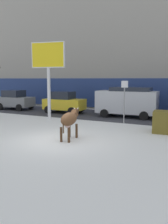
{
  "coord_description": "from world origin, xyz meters",
  "views": [
    {
      "loc": [
        6.01,
        -9.43,
        2.93
      ],
      "look_at": [
        0.19,
        2.23,
        1.1
      ],
      "focal_mm": 37.7,
      "sensor_mm": 36.0,
      "label": 1
    }
  ],
  "objects": [
    {
      "name": "building_facade",
      "position": [
        0.0,
        14.5,
        6.48
      ],
      "size": [
        44.0,
        6.1,
        13.0
      ],
      "color": "gray",
      "rests_on": "ground"
    },
    {
      "name": "pedestrian_by_cars",
      "position": [
        -0.85,
        11.72,
        0.88
      ],
      "size": [
        0.36,
        0.24,
        1.73
      ],
      "color": "#282833",
      "rests_on": "ground"
    },
    {
      "name": "car_grey_hatchback",
      "position": [
        -10.12,
        7.9,
        0.93
      ],
      "size": [
        3.56,
        2.03,
        1.86
      ],
      "color": "slate",
      "rests_on": "ground"
    },
    {
      "name": "ground_plane",
      "position": [
        0.0,
        0.0,
        0.0
      ],
      "size": [
        120.0,
        120.0,
        0.0
      ],
      "primitive_type": "plane",
      "color": "white"
    },
    {
      "name": "road_strip",
      "position": [
        0.0,
        8.34,
        0.0
      ],
      "size": [
        60.0,
        5.6,
        0.01
      ],
      "primitive_type": "cube",
      "color": "#333338",
      "rests_on": "ground"
    },
    {
      "name": "car_yellow_hatchback",
      "position": [
        -4.63,
        8.01,
        0.93
      ],
      "size": [
        3.56,
        2.03,
        1.86
      ],
      "color": "gold",
      "rests_on": "ground"
    },
    {
      "name": "billboard",
      "position": [
        -4.03,
        4.9,
        4.31
      ],
      "size": [
        2.51,
        0.72,
        5.56
      ],
      "color": "silver",
      "rests_on": "ground"
    },
    {
      "name": "street_sign",
      "position": [
        1.51,
        5.52,
        1.67
      ],
      "size": [
        0.44,
        0.08,
        2.82
      ],
      "color": "gray",
      "rests_on": "ground"
    },
    {
      "name": "car_silver_van",
      "position": [
        0.92,
        8.27,
        1.24
      ],
      "size": [
        4.67,
        2.26,
        2.32
      ],
      "color": "#B7BABF",
      "rests_on": "ground"
    },
    {
      "name": "cow_brown",
      "position": [
        0.37,
        0.3,
        0.99
      ],
      "size": [
        0.76,
        1.93,
        1.54
      ],
      "color": "brown",
      "rests_on": "ground"
    },
    {
      "name": "pedestrian_near_billboard",
      "position": [
        0.29,
        11.72,
        0.88
      ],
      "size": [
        0.36,
        0.24,
        1.73
      ],
      "color": "#282833",
      "rests_on": "ground"
    }
  ]
}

